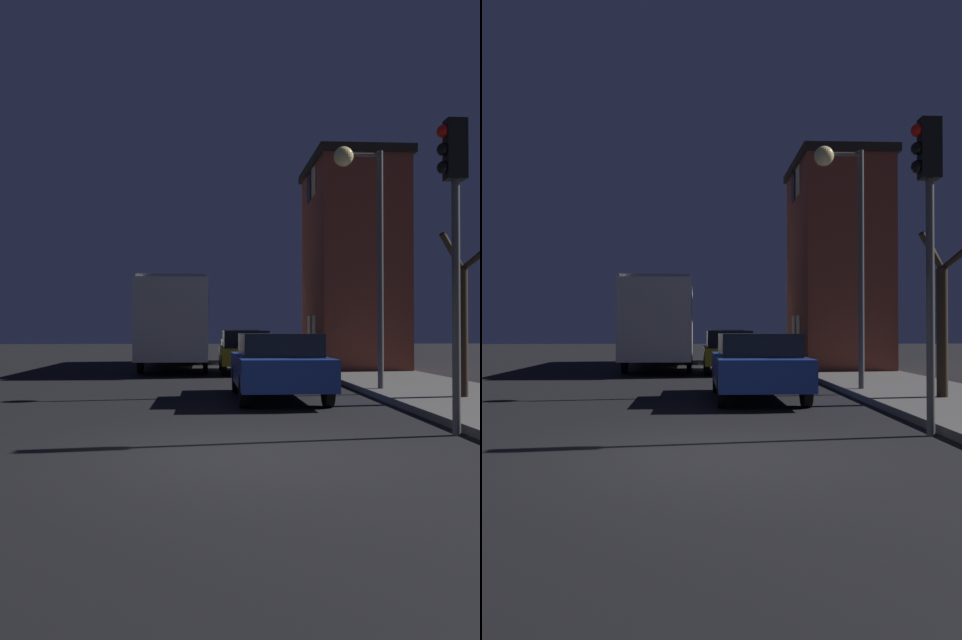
# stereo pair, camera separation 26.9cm
# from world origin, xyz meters

# --- Properties ---
(ground_plane) EXTENTS (120.00, 120.00, 0.00)m
(ground_plane) POSITION_xyz_m (0.00, 0.00, 0.00)
(ground_plane) COLOR black
(brick_building) EXTENTS (3.36, 5.03, 7.84)m
(brick_building) POSITION_xyz_m (5.12, 15.53, 4.08)
(brick_building) COLOR brown
(brick_building) RESTS_ON sidewalk
(streetlamp) EXTENTS (1.21, 0.48, 5.87)m
(streetlamp) POSITION_xyz_m (3.30, 7.01, 4.43)
(streetlamp) COLOR #4C4C4C
(streetlamp) RESTS_ON sidewalk
(traffic_light) EXTENTS (0.43, 0.24, 4.70)m
(traffic_light) POSITION_xyz_m (3.16, 1.15, 3.35)
(traffic_light) COLOR #4C4C4C
(traffic_light) RESTS_ON ground
(bare_tree) EXTENTS (2.02, 1.66, 3.85)m
(bare_tree) POSITION_xyz_m (5.07, 5.14, 2.17)
(bare_tree) COLOR #2D2319
(bare_tree) RESTS_ON sidewalk
(bus) EXTENTS (2.51, 10.53, 3.44)m
(bus) POSITION_xyz_m (-1.64, 17.97, 2.06)
(bus) COLOR beige
(bus) RESTS_ON ground
(car_near_lane) EXTENTS (1.88, 4.58, 1.48)m
(car_near_lane) POSITION_xyz_m (1.11, 6.03, 0.79)
(car_near_lane) COLOR navy
(car_near_lane) RESTS_ON ground
(car_mid_lane) EXTENTS (1.77, 4.29, 1.53)m
(car_mid_lane) POSITION_xyz_m (0.94, 14.62, 0.80)
(car_mid_lane) COLOR olive
(car_mid_lane) RESTS_ON ground
(car_far_lane) EXTENTS (1.74, 4.35, 1.56)m
(car_far_lane) POSITION_xyz_m (1.21, 21.70, 0.82)
(car_far_lane) COLOR beige
(car_far_lane) RESTS_ON ground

